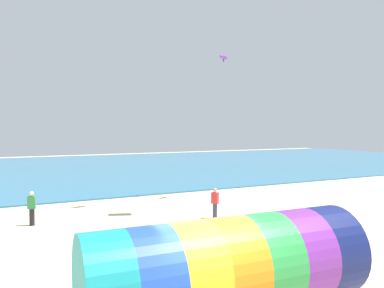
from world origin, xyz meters
The scene contains 6 objects.
sea centered at (0.00, 36.87, 0.05)m, with size 120.00×40.00×0.10m, color teal.
giant_inflatable_tube centered at (0.67, 0.40, 1.22)m, with size 7.34×2.71×2.43m.
kite_handler centered at (5.88, 0.99, 0.84)m, with size 0.33×0.41×1.65m.
kite_purple_parafoil centered at (8.95, 14.30, 9.45)m, with size 0.99×0.79×0.49m.
bystander_near_water centered at (5.37, 9.21, 0.79)m, with size 0.39×0.42×1.57m.
bystander_mid_beach centered at (-3.20, 11.88, 0.84)m, with size 0.42×0.34×1.65m.
Camera 1 is at (-4.26, -7.43, 4.65)m, focal length 35.00 mm.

